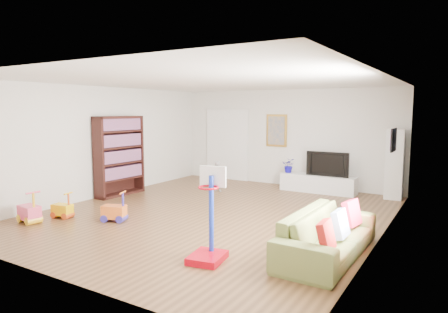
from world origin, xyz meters
The scene contains 25 objects.
floor centered at (0.00, 0.00, 0.00)m, with size 6.50×7.50×0.00m, color brown.
ceiling centered at (0.00, 0.00, 2.70)m, with size 6.50×7.50×0.00m, color white.
wall_back centered at (0.00, 3.75, 1.35)m, with size 6.50×0.00×2.70m, color silver.
wall_front centered at (0.00, -3.75, 1.35)m, with size 6.50×0.00×2.70m, color white.
wall_left centered at (-3.25, 0.00, 1.35)m, with size 0.00×7.50×2.70m, color silver.
wall_right centered at (3.25, 0.00, 1.35)m, with size 0.00×7.50×2.70m, color silver.
navy_accent centered at (3.23, 1.40, 1.85)m, with size 0.01×3.20×1.70m, color black.
olive_wainscot centered at (3.23, 1.40, 0.50)m, with size 0.01×3.20×1.00m, color brown.
doorway centered at (-1.90, 3.71, 1.05)m, with size 1.45×0.06×2.10m, color white.
painting_back centered at (-0.25, 3.71, 1.55)m, with size 0.62×0.06×0.92m, color gold.
artwork_right centered at (3.17, 1.60, 1.55)m, with size 0.04×0.56×0.46m, color #7F3F8C.
media_console centered at (1.16, 3.22, 0.23)m, with size 1.94×0.49×0.45m, color silver.
tall_cabinet centered at (2.96, 3.40, 0.84)m, with size 0.39×0.39×1.68m, color white.
bookshelf centered at (-3.00, 0.30, 0.99)m, with size 0.36×1.36×1.98m, color black.
sofa centered at (2.73, -1.17, 0.33)m, with size 2.25×0.88×0.66m, color olive.
basketball_hoop centered at (1.34, -2.26, 0.67)m, with size 0.46×0.56×1.35m, color #AD0212.
ride_on_yellow centered at (-2.40, -1.85, 0.26)m, with size 0.39×0.24×0.52m, color yellow.
ride_on_orange centered at (-1.33, -1.50, 0.29)m, with size 0.44×0.27×0.58m, color orange.
ride_on_pink centered at (-2.64, -2.39, 0.31)m, with size 0.46×0.29×0.62m, color #F7456C.
child centered at (-1.14, 1.96, 0.40)m, with size 0.29×0.19×0.80m, color gray.
tv centered at (1.41, 3.24, 0.77)m, with size 1.09×0.14×0.63m, color black.
vase_plant centered at (0.35, 3.21, 0.65)m, with size 0.35×0.30×0.39m, color #110998.
pillow_left centered at (2.91, -1.85, 0.52)m, with size 0.10×0.39×0.39m, color #AB1916.
pillow_center centered at (2.92, -1.19, 0.52)m, with size 0.10×0.39×0.39m, color silver.
pillow_right centered at (2.91, -0.50, 0.52)m, with size 0.11×0.40×0.40m, color red.
Camera 1 is at (4.37, -6.80, 2.14)m, focal length 32.00 mm.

